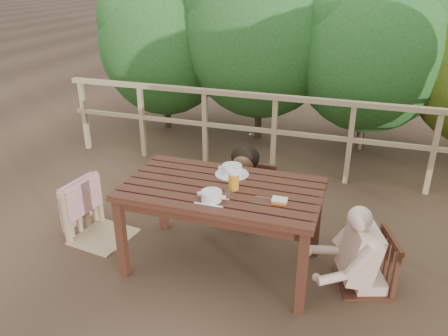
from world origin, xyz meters
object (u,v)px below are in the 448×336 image
(woman, at_px, (250,158))
(bread_roll, at_px, (212,194))
(chair_far, at_px, (249,173))
(beer_glass, at_px, (234,181))
(tumbler, at_px, (228,195))
(butter_tub, at_px, (280,202))
(chair_right, at_px, (369,240))
(soup_far, at_px, (232,170))
(soup_near, at_px, (211,197))
(table, at_px, (222,227))
(diner_right, at_px, (376,222))
(chair_left, at_px, (98,189))

(woman, relative_size, bread_roll, 10.99)
(chair_far, height_order, beer_glass, chair_far)
(bread_roll, distance_m, tumbler, 0.13)
(beer_glass, bearing_deg, butter_tub, -15.52)
(chair_right, xyz_separation_m, beer_glass, (-1.08, -0.11, 0.40))
(soup_far, height_order, beer_glass, beer_glass)
(chair_far, height_order, soup_near, chair_far)
(chair_right, height_order, beer_glass, beer_glass)
(bread_roll, relative_size, butter_tub, 0.98)
(chair_right, bearing_deg, table, -104.00)
(tumbler, xyz_separation_m, butter_tub, (0.39, 0.05, -0.01))
(table, height_order, butter_tub, butter_tub)
(bread_roll, bearing_deg, soup_near, -71.28)
(chair_right, relative_size, diner_right, 0.71)
(beer_glass, bearing_deg, chair_far, 97.43)
(tumbler, bearing_deg, soup_near, -146.63)
(woman, distance_m, bread_roll, 1.12)
(bread_roll, bearing_deg, tumbler, 6.42)
(woman, height_order, beer_glass, woman)
(chair_right, distance_m, diner_right, 0.17)
(chair_left, relative_size, bread_roll, 9.05)
(woman, distance_m, soup_far, 0.69)
(chair_left, relative_size, butter_tub, 8.90)
(soup_far, xyz_separation_m, butter_tub, (0.49, -0.38, -0.02))
(woman, relative_size, beer_glass, 7.34)
(tumbler, bearing_deg, woman, 96.51)
(chair_right, bearing_deg, soup_far, -116.22)
(woman, distance_m, tumbler, 1.11)
(table, bearing_deg, soup_near, -90.63)
(tumbler, bearing_deg, butter_tub, 7.11)
(table, relative_size, chair_left, 1.55)
(soup_far, distance_m, bread_roll, 0.44)
(chair_left, bearing_deg, tumbler, -91.24)
(soup_near, height_order, butter_tub, soup_near)
(diner_right, height_order, bread_roll, diner_right)
(chair_right, relative_size, butter_tub, 7.30)
(chair_right, height_order, bread_roll, chair_right)
(table, relative_size, tumbler, 21.39)
(woman, bearing_deg, tumbler, 97.53)
(woman, bearing_deg, table, 92.09)
(beer_glass, bearing_deg, woman, 97.27)
(table, bearing_deg, woman, 91.07)
(diner_right, height_order, soup_near, diner_right)
(diner_right, distance_m, butter_tub, 0.77)
(table, distance_m, tumbler, 0.46)
(chair_right, height_order, woman, woman)
(soup_near, distance_m, tumbler, 0.13)
(diner_right, distance_m, soup_near, 1.28)
(diner_right, distance_m, tumbler, 1.16)
(table, xyz_separation_m, diner_right, (1.22, 0.10, 0.22))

